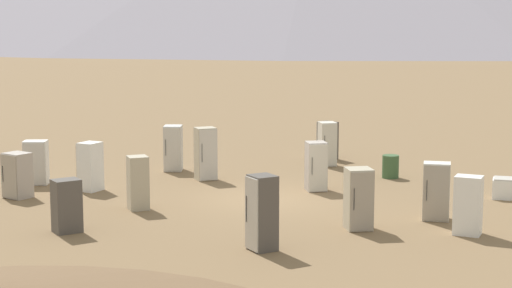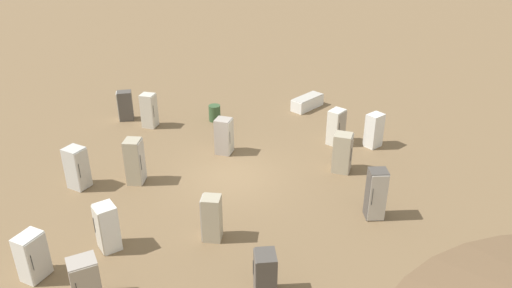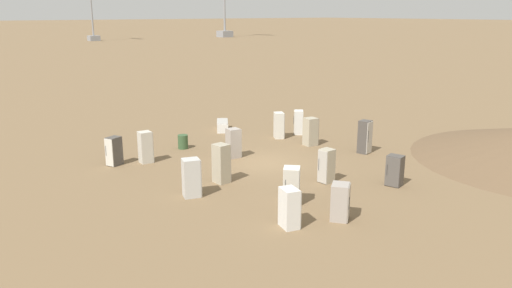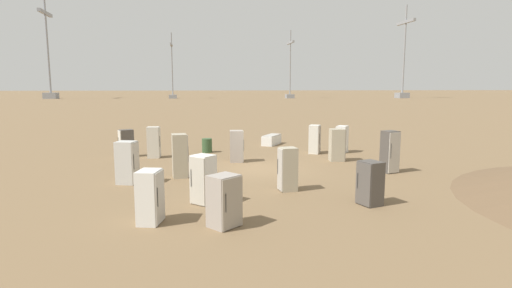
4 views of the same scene
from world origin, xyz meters
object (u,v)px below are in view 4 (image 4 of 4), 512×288
object	(u,v)px
power_pylon_2	(172,78)
discarded_fridge_9	(126,143)
power_pylon_1	(290,77)
discarded_fridge_4	(127,163)
discarded_fridge_14	(154,142)
rusty_barrel	(207,146)
discarded_fridge_3	(150,197)
discarded_fridge_2	(315,139)
discarded_fridge_8	(203,179)
discarded_fridge_5	(337,145)
discarded_fridge_0	(390,152)
discarded_fridge_1	(288,169)
discarded_fridge_10	(224,201)
power_pylon_3	(49,67)
discarded_fridge_7	(272,140)
discarded_fridge_11	(180,156)
discarded_fridge_6	(370,183)
discarded_fridge_13	(237,146)
power_pylon_0	(403,70)
discarded_fridge_12	(342,139)

from	to	relation	value
power_pylon_2	discarded_fridge_9	distance (m)	120.37
power_pylon_1	discarded_fridge_4	bearing A→B (deg)	-17.71
discarded_fridge_9	discarded_fridge_14	bearing A→B (deg)	-133.47
power_pylon_2	rusty_barrel	bearing A→B (deg)	2.59
power_pylon_1	discarded_fridge_3	size ratio (longest dim) A/B	15.50
discarded_fridge_2	discarded_fridge_4	distance (m)	11.30
discarded_fridge_4	discarded_fridge_8	world-z (taller)	discarded_fridge_4
discarded_fridge_5	discarded_fridge_8	world-z (taller)	discarded_fridge_5
discarded_fridge_0	discarded_fridge_5	distance (m)	3.37
discarded_fridge_1	discarded_fridge_4	distance (m)	6.40
discarded_fridge_0	rusty_barrel	bearing A→B (deg)	-55.61
power_pylon_1	discarded_fridge_10	bearing A→B (deg)	-15.60
power_pylon_1	discarded_fridge_4	xyz separation A→B (m)	(122.40, -39.09, -6.49)
power_pylon_2	power_pylon_1	bearing A→B (deg)	84.00
power_pylon_1	discarded_fridge_1	world-z (taller)	power_pylon_1
power_pylon_1	power_pylon_3	world-z (taller)	power_pylon_3
discarded_fridge_1	discarded_fridge_4	world-z (taller)	discarded_fridge_4
discarded_fridge_5	discarded_fridge_14	xyz separation A→B (m)	(-2.67, -9.49, 0.01)
discarded_fridge_7	discarded_fridge_11	xyz separation A→B (m)	(8.98, -5.95, 0.60)
discarded_fridge_2	discarded_fridge_4	size ratio (longest dim) A/B	0.97
discarded_fridge_6	discarded_fridge_8	bearing A→B (deg)	61.61
discarded_fridge_0	rusty_barrel	xyz separation A→B (m)	(-7.09, -7.81, -0.54)
power_pylon_2	discarded_fridge_2	distance (m)	121.63
power_pylon_1	discarded_fridge_13	bearing A→B (deg)	-16.10
power_pylon_0	discarded_fridge_4	bearing A→B (deg)	-34.13
discarded_fridge_7	discarded_fridge_10	bearing A→B (deg)	-74.08
discarded_fridge_12	discarded_fridge_8	bearing A→B (deg)	176.58
discarded_fridge_10	discarded_fridge_6	bearing A→B (deg)	156.32
discarded_fridge_4	discarded_fridge_8	bearing A→B (deg)	58.39
discarded_fridge_1	discarded_fridge_4	size ratio (longest dim) A/B	0.95
discarded_fridge_8	discarded_fridge_9	bearing A→B (deg)	-24.27
discarded_fridge_1	discarded_fridge_8	bearing A→B (deg)	105.14
power_pylon_1	discarded_fridge_5	distance (m)	122.81
discarded_fridge_11	discarded_fridge_1	bearing A→B (deg)	47.30
power_pylon_0	power_pylon_1	xyz separation A→B (m)	(-4.30, -40.94, -2.82)
power_pylon_3	discarded_fridge_5	size ratio (longest dim) A/B	20.57
discarded_fridge_3	rusty_barrel	world-z (taller)	discarded_fridge_3
power_pylon_2	discarded_fridge_4	bearing A→B (deg)	0.84
discarded_fridge_0	discarded_fridge_10	xyz separation A→B (m)	(5.78, -8.03, -0.22)
discarded_fridge_12	power_pylon_1	bearing A→B (deg)	26.25
power_pylon_0	discarded_fridge_2	size ratio (longest dim) A/B	19.75
discarded_fridge_9	discarded_fridge_12	size ratio (longest dim) A/B	0.96
discarded_fridge_11	rusty_barrel	size ratio (longest dim) A/B	2.27
discarded_fridge_13	discarded_fridge_14	size ratio (longest dim) A/B	0.96
discarded_fridge_8	rusty_barrel	world-z (taller)	discarded_fridge_8
discarded_fridge_8	discarded_fridge_14	size ratio (longest dim) A/B	0.96
power_pylon_3	discarded_fridge_11	bearing A→B (deg)	19.01
discarded_fridge_2	discarded_fridge_10	bearing A→B (deg)	-0.96
discarded_fridge_2	discarded_fridge_13	bearing A→B (deg)	-40.47
discarded_fridge_8	discarded_fridge_10	xyz separation A→B (m)	(2.33, 0.47, -0.09)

